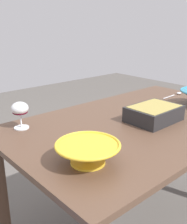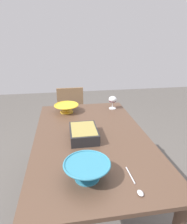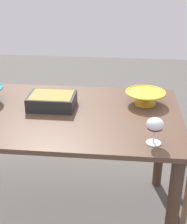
% 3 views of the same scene
% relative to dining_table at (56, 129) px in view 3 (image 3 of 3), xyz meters
% --- Properties ---
extents(ground_plane, '(8.00, 8.00, 0.00)m').
position_rel_dining_table_xyz_m(ground_plane, '(0.00, 0.00, -0.65)').
color(ground_plane, '#5B5651').
extents(dining_table, '(1.50, 0.89, 0.77)m').
position_rel_dining_table_xyz_m(dining_table, '(0.00, 0.00, 0.00)').
color(dining_table, brown).
rests_on(dining_table, ground_plane).
extents(wine_glass, '(0.09, 0.09, 0.14)m').
position_rel_dining_table_xyz_m(wine_glass, '(0.56, -0.32, 0.22)').
color(wine_glass, white).
rests_on(wine_glass, dining_table).
extents(casserole_dish, '(0.28, 0.21, 0.08)m').
position_rel_dining_table_xyz_m(casserole_dish, '(-0.03, 0.06, 0.17)').
color(casserole_dish, '#262628').
rests_on(casserole_dish, dining_table).
extents(mixing_bowl, '(0.25, 0.25, 0.08)m').
position_rel_dining_table_xyz_m(mixing_bowl, '(0.54, 0.18, 0.17)').
color(mixing_bowl, yellow).
rests_on(mixing_bowl, dining_table).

